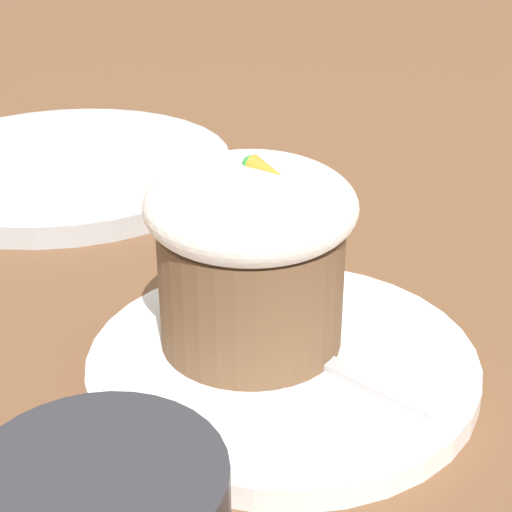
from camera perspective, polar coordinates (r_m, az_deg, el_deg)
name	(u,v)px	position (r m, az deg, el deg)	size (l,w,h in m)	color
ground_plane	(282,375)	(0.45, 1.76, -7.95)	(4.00, 4.00, 0.00)	brown
dessert_plate	(282,365)	(0.45, 1.77, -7.27)	(0.20, 0.20, 0.01)	white
carrot_cake	(256,247)	(0.43, 0.00, 0.62)	(0.11, 0.11, 0.10)	brown
spoon	(292,345)	(0.45, 2.44, -5.94)	(0.12, 0.03, 0.01)	#B7B7BC
side_plate	(66,168)	(0.72, -12.57, 5.77)	(0.27, 0.27, 0.02)	#B2B7BC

